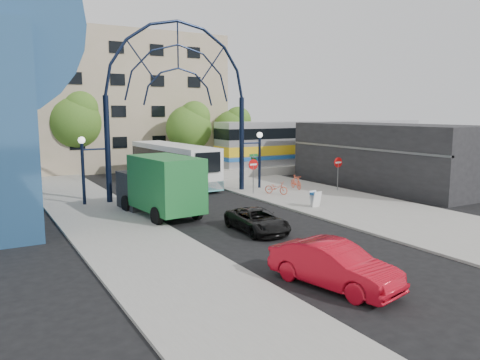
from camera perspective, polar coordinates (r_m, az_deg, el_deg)
ground at (r=21.49m, az=7.55°, el=-7.87°), size 120.00×120.00×0.00m
sidewalk_east at (r=29.56m, az=15.17°, el=-3.49°), size 8.00×56.00×0.12m
plaza_west at (r=23.89m, az=-14.22°, el=-6.25°), size 5.00×50.00×0.12m
gateway_arch at (r=32.95m, az=-7.52°, el=12.77°), size 13.64×0.44×12.10m
stop_sign at (r=33.49m, az=1.63°, el=1.52°), size 0.80×0.07×2.50m
do_not_enter_sign at (r=35.60m, az=11.87°, el=1.72°), size 0.76×0.07×2.48m
street_name_sign at (r=34.20m, az=1.67°, el=1.89°), size 0.70×0.70×2.80m
sandwich_board at (r=29.28m, az=9.15°, el=-2.05°), size 0.55×0.61×0.99m
commercial_block_east at (r=39.06m, az=17.37°, el=2.86°), size 6.00×16.00×5.00m
apartment_block at (r=53.35m, az=-14.25°, el=9.20°), size 20.00×12.10×14.00m
train_platform at (r=50.65m, az=10.37°, el=1.89°), size 32.00×5.00×0.80m
train_car at (r=50.43m, az=10.44°, el=4.71°), size 25.10×3.05×4.20m
tree_north_a at (r=46.24m, az=-6.09°, el=6.60°), size 4.48×4.48×7.00m
tree_north_b at (r=47.07m, az=-19.42°, el=7.01°), size 5.12×5.12×8.00m
tree_north_c at (r=50.73m, az=-0.77°, el=6.43°), size 4.16×4.16×6.50m
city_bus at (r=38.89m, az=-8.16°, el=1.99°), size 3.27×12.15×3.30m
green_truck at (r=27.27m, az=-9.87°, el=-0.70°), size 3.20×7.14×3.50m
black_suv at (r=23.44m, az=2.11°, el=-4.95°), size 2.12×4.28×1.17m
red_sedan at (r=16.54m, az=11.38°, el=-10.13°), size 2.68×4.96×1.55m
bike_near_a at (r=33.48m, az=4.44°, el=-0.96°), size 1.43×1.79×0.91m
bike_near_b at (r=35.87m, az=6.83°, el=-0.26°), size 0.82×1.81×1.05m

